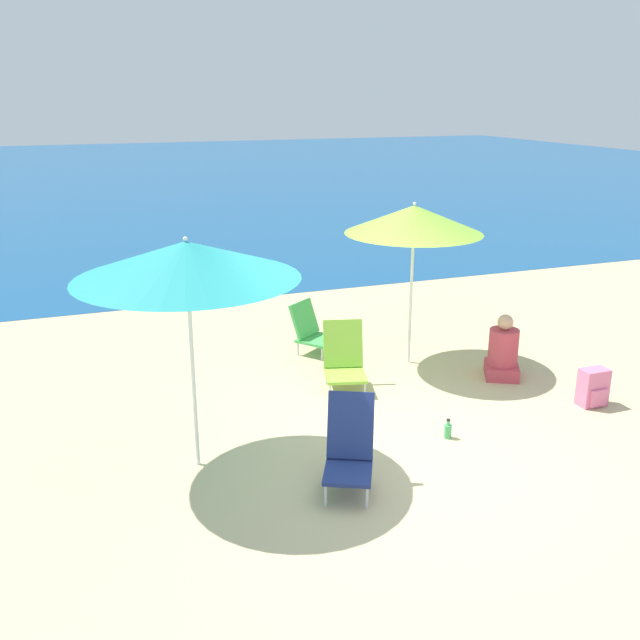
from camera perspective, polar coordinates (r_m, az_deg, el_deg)
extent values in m
plane|color=#C6B284|center=(7.02, 6.50, -10.79)|extent=(60.00, 60.00, 0.00)
cube|color=navy|center=(31.67, -15.24, 11.12)|extent=(60.00, 40.00, 0.01)
cylinder|color=white|center=(6.56, -10.11, -4.37)|extent=(0.04, 0.04, 1.81)
cone|color=teal|center=(6.24, -10.64, 4.74)|extent=(1.98, 1.98, 0.33)
sphere|color=white|center=(6.21, -10.73, 6.40)|extent=(0.04, 0.04, 0.04)
cylinder|color=white|center=(9.08, 7.27, 1.64)|extent=(0.04, 0.04, 1.69)
cone|color=#8ECC3D|center=(8.85, 7.53, 7.99)|extent=(1.70, 1.70, 0.34)
sphere|color=white|center=(8.82, 7.58, 9.22)|extent=(0.04, 0.04, 0.04)
cylinder|color=silver|center=(8.17, 0.83, -5.72)|extent=(0.02, 0.02, 0.17)
cylinder|color=silver|center=(8.22, 3.60, -5.61)|extent=(0.02, 0.02, 0.17)
cylinder|color=silver|center=(8.57, 0.53, -4.56)|extent=(0.02, 0.02, 0.17)
cylinder|color=silver|center=(8.62, 3.17, -4.47)|extent=(0.02, 0.02, 0.17)
cube|color=#8ECC3D|center=(8.35, 2.04, -4.41)|extent=(0.58, 0.62, 0.04)
cube|color=#8ECC3D|center=(8.48, 1.85, -1.88)|extent=(0.50, 0.29, 0.56)
cylinder|color=silver|center=(9.29, 0.16, -2.74)|extent=(0.02, 0.02, 0.18)
cylinder|color=silver|center=(9.61, 1.46, -2.04)|extent=(0.02, 0.02, 0.18)
cylinder|color=silver|center=(9.49, -1.77, -2.30)|extent=(0.02, 0.02, 0.18)
cylinder|color=silver|center=(9.80, -0.44, -1.63)|extent=(0.02, 0.02, 0.18)
cube|color=#47B756|center=(9.51, -0.15, -1.57)|extent=(0.65, 0.64, 0.04)
cube|color=#47B756|center=(9.55, -1.28, 0.11)|extent=(0.49, 0.44, 0.46)
cylinder|color=silver|center=(6.19, 0.46, -13.82)|extent=(0.02, 0.02, 0.20)
cylinder|color=silver|center=(6.17, 3.78, -13.97)|extent=(0.02, 0.02, 0.20)
cylinder|color=silver|center=(6.56, 0.83, -11.86)|extent=(0.02, 0.02, 0.20)
cylinder|color=silver|center=(6.54, 3.95, -11.99)|extent=(0.02, 0.02, 0.20)
cube|color=navy|center=(6.31, 2.27, -11.96)|extent=(0.59, 0.64, 0.04)
cube|color=navy|center=(6.38, 2.46, -8.38)|extent=(0.47, 0.38, 0.57)
cube|color=#BF3F4C|center=(9.06, 14.31, -3.92)|extent=(0.57, 0.60, 0.16)
cylinder|color=#BF3F4C|center=(8.96, 14.46, -2.11)|extent=(0.36, 0.36, 0.45)
sphere|color=tan|center=(8.86, 14.62, -0.17)|extent=(0.19, 0.19, 0.19)
cube|color=pink|center=(8.52, 20.99, -5.04)|extent=(0.31, 0.19, 0.43)
cube|color=pink|center=(8.48, 21.41, -5.83)|extent=(0.22, 0.03, 0.19)
cylinder|color=#4CB266|center=(7.41, 10.18, -8.76)|extent=(0.08, 0.08, 0.14)
cylinder|color=#4CB266|center=(7.37, 10.22, -8.09)|extent=(0.03, 0.03, 0.05)
cylinder|color=black|center=(7.35, 10.24, -7.87)|extent=(0.04, 0.04, 0.02)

